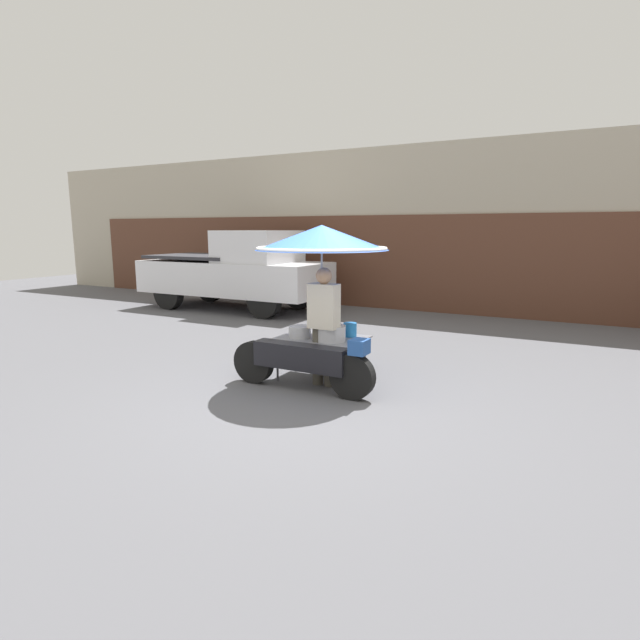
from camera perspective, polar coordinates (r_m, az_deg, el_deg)
ground_plane at (r=6.14m, az=-1.51°, el=-9.07°), size 36.00×36.00×0.00m
shopfront_building at (r=13.53m, az=16.00°, el=9.91°), size 28.00×2.06×4.10m
vendor_motorcycle_cart at (r=6.60m, az=-0.04°, el=6.56°), size 2.02×1.77×2.10m
vendor_person at (r=6.47m, az=0.44°, el=-0.08°), size 0.38×0.22×1.56m
pickup_truck at (r=12.98m, az=-9.40°, el=5.51°), size 4.95×1.92×2.02m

